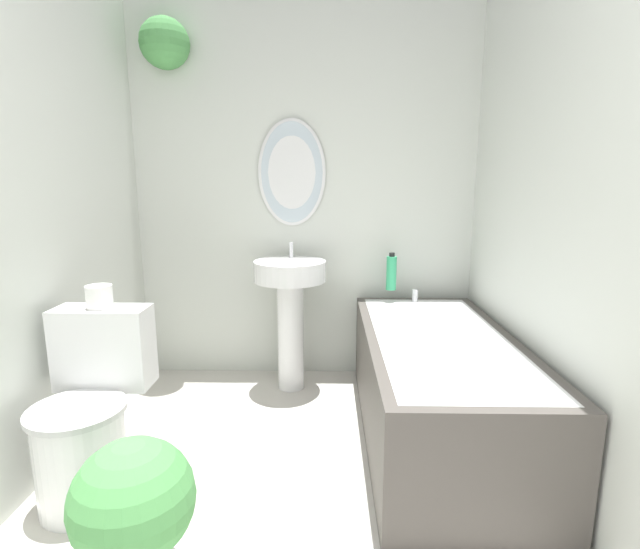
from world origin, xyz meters
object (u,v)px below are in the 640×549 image
(pedestal_sink, at_px, (290,299))
(shampoo_bottle, at_px, (391,273))
(bathtub, at_px, (437,385))
(toilet_paper_roll, at_px, (99,297))
(potted_plant, at_px, (134,506))
(toilet, at_px, (90,417))

(pedestal_sink, xyz_separation_m, shampoo_bottle, (0.64, 0.11, 0.15))
(bathtub, xyz_separation_m, toilet_paper_roll, (-1.56, -0.29, 0.53))
(bathtub, height_order, shampoo_bottle, shampoo_bottle)
(potted_plant, bearing_deg, toilet, 128.83)
(bathtub, bearing_deg, toilet, -163.60)
(bathtub, distance_m, potted_plant, 1.50)
(potted_plant, bearing_deg, bathtub, 38.29)
(pedestal_sink, distance_m, toilet_paper_roll, 1.17)
(bathtub, xyz_separation_m, potted_plant, (-1.18, -0.93, -0.00))
(bathtub, bearing_deg, toilet_paper_roll, -169.63)
(toilet, bearing_deg, potted_plant, -51.17)
(toilet_paper_roll, bearing_deg, potted_plant, -59.52)
(pedestal_sink, relative_size, potted_plant, 1.84)
(shampoo_bottle, distance_m, toilet_paper_roll, 1.71)
(toilet, distance_m, toilet_paper_roll, 0.51)
(potted_plant, distance_m, toilet_paper_roll, 0.92)
(toilet, height_order, pedestal_sink, pedestal_sink)
(potted_plant, bearing_deg, toilet_paper_roll, 120.48)
(bathtub, xyz_separation_m, shampoo_bottle, (-0.16, 0.70, 0.45))
(shampoo_bottle, height_order, toilet_paper_roll, shampoo_bottle)
(toilet, bearing_deg, bathtub, 16.40)
(pedestal_sink, bearing_deg, bathtub, -36.00)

